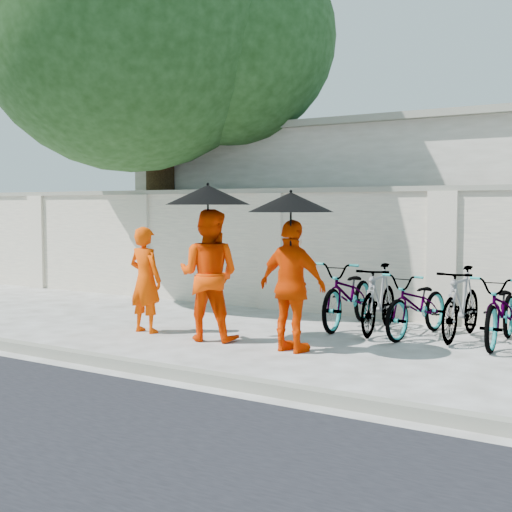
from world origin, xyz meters
The scene contains 15 objects.
ground centered at (0.00, 0.00, 0.00)m, with size 80.00×80.00×0.00m, color silver.
kerb centered at (0.00, -1.70, 0.06)m, with size 40.00×0.16×0.12m, color gray.
compound_wall centered at (1.00, 3.20, 1.00)m, with size 20.00×0.30×2.00m, color #EFE2C5.
building_behind centered at (2.00, 7.00, 1.60)m, with size 14.00×6.00×3.20m, color silver.
shade_tree centered at (-3.66, 2.97, 5.10)m, with size 6.70×6.20×8.20m.
monk_left centered at (-1.29, 0.17, 0.74)m, with size 0.54×0.36×1.49m, color #F74300.
monk_center centered at (-0.20, 0.19, 0.87)m, with size 0.84×0.66×1.74m, color #FF3D00.
parasol_center centered at (-0.15, 0.11, 1.92)m, with size 1.11×1.11×1.07m.
monk_right centered at (1.12, 0.12, 0.81)m, with size 0.95×0.39×1.61m, color #EA3C00.
parasol_right centered at (1.14, 0.04, 1.82)m, with size 1.03×1.03×1.03m.
bike_0 centered at (0.93, 2.10, 0.49)m, with size 0.65×1.87×0.98m, color gray.
bike_1 centered at (1.48, 1.91, 0.48)m, with size 0.45×1.61×0.96m, color gray.
bike_2 centered at (2.04, 1.93, 0.44)m, with size 0.59×1.68×0.89m, color gray.
bike_3 centered at (2.60, 2.05, 0.49)m, with size 0.46×1.62×0.97m, color gray.
bike_4 centered at (3.15, 1.93, 0.46)m, with size 0.60×1.73×0.91m, color gray.
Camera 1 is at (5.44, -7.31, 1.77)m, focal length 50.00 mm.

